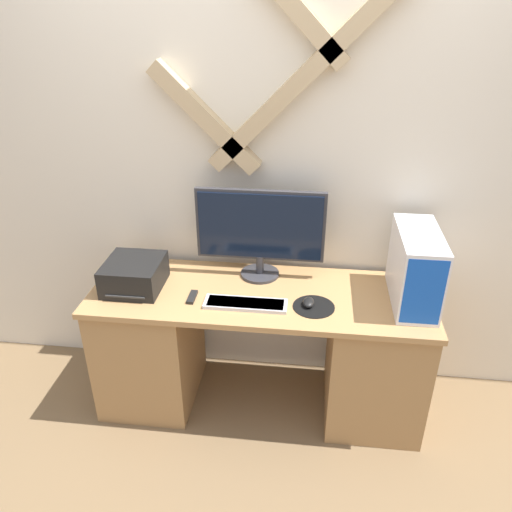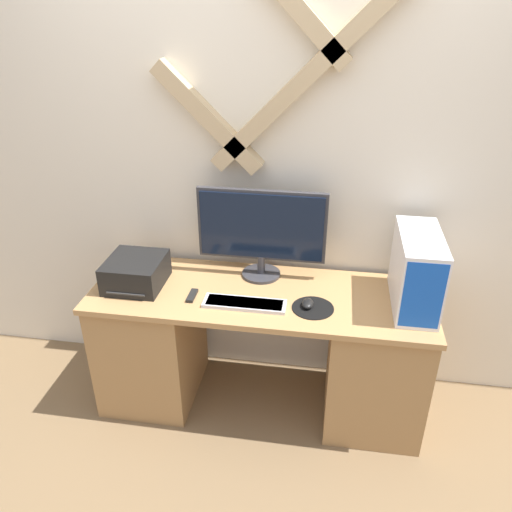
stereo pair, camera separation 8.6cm
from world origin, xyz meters
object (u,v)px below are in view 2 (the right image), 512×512
mouse (308,303)px  computer_tower (417,271)px  printer (136,272)px  monitor (262,229)px  remote_control (192,296)px  keyboard (245,303)px

mouse → computer_tower: computer_tower is taller
computer_tower → mouse: bearing=-167.3°
printer → monitor: bearing=17.8°
printer → remote_control: 0.33m
keyboard → mouse: 0.31m
monitor → keyboard: size_ratio=1.65×
computer_tower → printer: (-1.40, -0.04, -0.11)m
remote_control → mouse: bearing=0.1°
monitor → printer: (-0.63, -0.20, -0.20)m
computer_tower → remote_control: computer_tower is taller
printer → mouse: bearing=-4.7°
computer_tower → printer: size_ratio=1.51×
monitor → computer_tower: 0.79m
keyboard → mouse: (0.30, 0.03, 0.01)m
computer_tower → printer: computer_tower is taller
monitor → mouse: 0.46m
keyboard → computer_tower: (0.81, 0.15, 0.17)m
remote_control → keyboard: bearing=-6.7°
keyboard → remote_control: bearing=173.3°
monitor → computer_tower: size_ratio=1.45×
computer_tower → printer: bearing=-178.4°
computer_tower → keyboard: bearing=-169.8°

